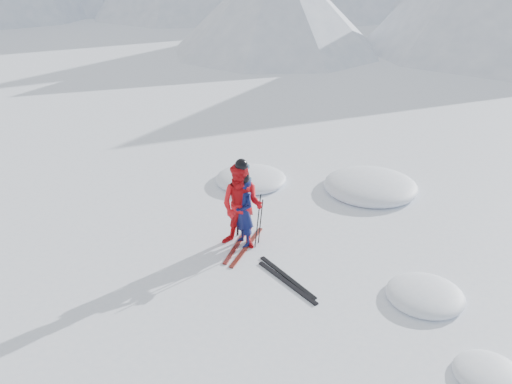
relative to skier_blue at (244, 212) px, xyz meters
The scene contains 12 objects.
ground 2.26m from the skier_blue, ahead, with size 160.00×160.00×0.00m, color white.
skier_blue is the anchor object (origin of this frame).
skier_red 0.17m from the skier_blue, 82.74° to the right, with size 0.91×0.71×1.88m, color red.
pole_blue_left 0.43m from the skier_blue, 153.43° to the left, with size 0.02×0.02×1.05m, color black.
pole_blue_right 0.44m from the skier_blue, 45.00° to the left, with size 0.02×0.02×1.05m, color black.
pole_red_left 0.38m from the skier_blue, 148.68° to the left, with size 0.02×0.02×1.25m, color black.
pole_red_right 0.36m from the skier_blue, 13.95° to the left, with size 0.02×0.02×1.25m, color black.
ski_worn_left 0.78m from the skier_blue, 146.54° to the right, with size 0.09×1.70×0.03m, color black.
ski_worn_right 0.78m from the skier_blue, 29.50° to the right, with size 0.09×1.70×0.03m, color black.
ski_loose_a 1.70m from the skier_blue, 18.35° to the right, with size 0.09×1.70×0.03m, color black.
ski_loose_b 1.83m from the skier_blue, 22.17° to the right, with size 0.09×1.70×0.03m, color black.
snow_lumps 3.25m from the skier_blue, 77.57° to the left, with size 8.64×6.65×0.53m.
Camera 1 is at (4.16, -7.66, 5.98)m, focal length 38.00 mm.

